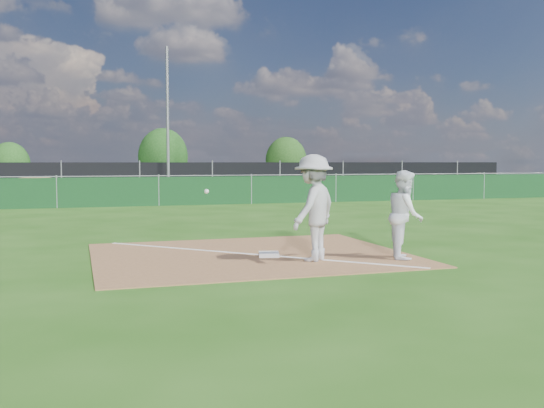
{
  "coord_description": "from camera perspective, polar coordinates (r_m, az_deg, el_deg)",
  "views": [
    {
      "loc": [
        -3.2,
        -10.34,
        1.83
      ],
      "look_at": [
        0.44,
        1.0,
        1.0
      ],
      "focal_mm": 40.0,
      "sensor_mm": 36.0,
      "label": 1
    }
  ],
  "objects": [
    {
      "name": "play_at_first",
      "position": [
        11.1,
        3.93,
        -0.34
      ],
      "size": [
        2.8,
        1.37,
        1.95
      ],
      "color": "#B9B9BB",
      "rests_on": "infield_dirt"
    },
    {
      "name": "infield_dirt",
      "position": [
        11.93,
        -2.04,
        -4.79
      ],
      "size": [
        6.0,
        5.0,
        0.02
      ],
      "primitive_type": "cube",
      "color": "brown",
      "rests_on": "ground"
    },
    {
      "name": "first_base",
      "position": [
        11.65,
        -0.3,
        -4.76
      ],
      "size": [
        0.47,
        0.47,
        0.08
      ],
      "primitive_type": "cube",
      "rotation": [
        0.0,
        0.0,
        -0.27
      ],
      "color": "white",
      "rests_on": "infield_dirt"
    },
    {
      "name": "tree_mid",
      "position": [
        45.26,
        -10.22,
        4.41
      ],
      "size": [
        3.62,
        3.62,
        4.29
      ],
      "color": "#382316",
      "rests_on": "ground"
    },
    {
      "name": "light_pole",
      "position": [
        33.45,
        -9.79,
        7.66
      ],
      "size": [
        0.16,
        0.16,
        8.0
      ],
      "primitive_type": "cylinder",
      "color": "slate",
      "rests_on": "ground"
    },
    {
      "name": "ground",
      "position": [
        20.68,
        -8.84,
        -1.13
      ],
      "size": [
        90.0,
        90.0,
        0.0
      ],
      "primitive_type": "plane",
      "color": "#214F11",
      "rests_on": "ground"
    },
    {
      "name": "car_right",
      "position": [
        39.31,
        -6.86,
        2.28
      ],
      "size": [
        4.69,
        2.14,
        1.33
      ],
      "primitive_type": "imported",
      "rotation": [
        0.0,
        0.0,
        1.63
      ],
      "color": "black",
      "rests_on": "parking_lot"
    },
    {
      "name": "green_fence",
      "position": [
        25.58,
        -10.61,
        1.17
      ],
      "size": [
        44.0,
        0.05,
        1.2
      ],
      "primitive_type": "cube",
      "color": "#0E3516",
      "rests_on": "ground"
    },
    {
      "name": "parking_lot",
      "position": [
        38.52,
        -13.03,
        1.18
      ],
      "size": [
        46.0,
        9.0,
        0.01
      ],
      "primitive_type": "cube",
      "color": "black",
      "rests_on": "ground"
    },
    {
      "name": "black_fence",
      "position": [
        33.51,
        -12.34,
        2.31
      ],
      "size": [
        46.0,
        0.04,
        1.8
      ],
      "primitive_type": "cube",
      "color": "black",
      "rests_on": "ground"
    },
    {
      "name": "car_mid",
      "position": [
        38.66,
        -11.88,
        2.35
      ],
      "size": [
        4.89,
        2.46,
        1.54
      ],
      "primitive_type": "imported",
      "rotation": [
        0.0,
        0.0,
        1.39
      ],
      "color": "black",
      "rests_on": "parking_lot"
    },
    {
      "name": "tree_right",
      "position": [
        46.64,
        1.34,
        4.12
      ],
      "size": [
        3.16,
        3.16,
        3.75
      ],
      "color": "#382316",
      "rests_on": "ground"
    },
    {
      "name": "car_left",
      "position": [
        38.06,
        -22.78,
        2.1
      ],
      "size": [
        4.71,
        2.44,
        1.53
      ],
      "primitive_type": "imported",
      "rotation": [
        0.0,
        0.0,
        1.72
      ],
      "color": "#ACAFB4",
      "rests_on": "parking_lot"
    },
    {
      "name": "runner",
      "position": [
        11.67,
        12.41,
        -0.99
      ],
      "size": [
        0.91,
        1.0,
        1.67
      ],
      "primitive_type": "imported",
      "rotation": [
        0.0,
        0.0,
        1.15
      ],
      "color": "white",
      "rests_on": "ground"
    },
    {
      "name": "dirt_mound",
      "position": [
        28.93,
        -21.37,
        1.25
      ],
      "size": [
        3.38,
        2.6,
        1.17
      ],
      "primitive_type": "ellipsoid",
      "color": "olive",
      "rests_on": "ground"
    },
    {
      "name": "foul_line",
      "position": [
        11.93,
        -2.04,
        -4.72
      ],
      "size": [
        5.01,
        5.01,
        0.01
      ],
      "primitive_type": "cube",
      "rotation": [
        0.0,
        0.0,
        0.79
      ],
      "color": "white",
      "rests_on": "infield_dirt"
    },
    {
      "name": "tree_left",
      "position": [
        44.39,
        -23.46,
        3.4
      ],
      "size": [
        2.66,
        2.66,
        3.15
      ],
      "color": "#382316",
      "rests_on": "ground"
    }
  ]
}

